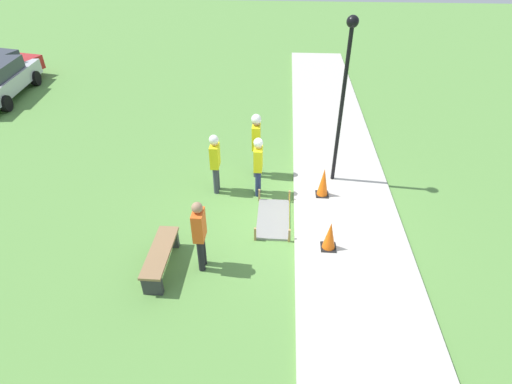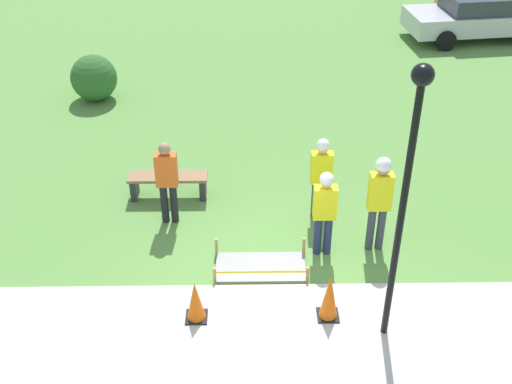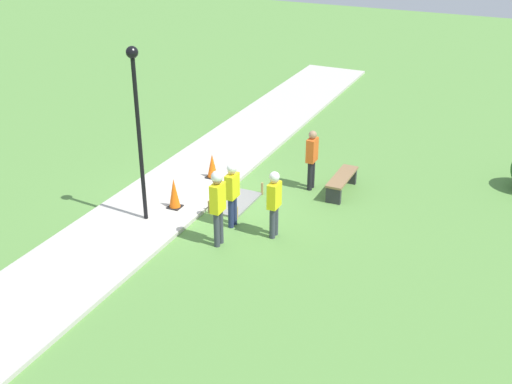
{
  "view_description": "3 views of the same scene",
  "coord_description": "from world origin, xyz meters",
  "px_view_note": "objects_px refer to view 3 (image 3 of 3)",
  "views": [
    {
      "loc": [
        -7.92,
        0.41,
        6.24
      ],
      "look_at": [
        -0.29,
        0.94,
        0.89
      ],
      "focal_mm": 28.0,
      "sensor_mm": 36.0,
      "label": 1
    },
    {
      "loc": [
        -0.4,
        -8.04,
        7.22
      ],
      "look_at": [
        -0.27,
        1.18,
        1.17
      ],
      "focal_mm": 45.0,
      "sensor_mm": 36.0,
      "label": 2
    },
    {
      "loc": [
        13.28,
        7.34,
        7.68
      ],
      "look_at": [
        0.3,
        1.31,
        0.72
      ],
      "focal_mm": 45.0,
      "sensor_mm": 36.0,
      "label": 3
    }
  ],
  "objects_px": {
    "traffic_cone_far_patch": "(174,193)",
    "worker_supervisor": "(232,190)",
    "worker_assistant": "(218,201)",
    "worker_trainee": "(274,199)",
    "bystander_in_orange_shirt": "(312,156)",
    "lamppost_near": "(137,112)",
    "traffic_cone_near_patch": "(212,166)",
    "park_bench": "(342,181)"
  },
  "relations": [
    {
      "from": "worker_supervisor",
      "to": "worker_assistant",
      "type": "distance_m",
      "value": 0.97
    },
    {
      "from": "traffic_cone_near_patch",
      "to": "worker_trainee",
      "type": "distance_m",
      "value": 3.63
    },
    {
      "from": "park_bench",
      "to": "worker_trainee",
      "type": "distance_m",
      "value": 3.12
    },
    {
      "from": "worker_supervisor",
      "to": "bystander_in_orange_shirt",
      "type": "bearing_deg",
      "value": 160.29
    },
    {
      "from": "park_bench",
      "to": "worker_supervisor",
      "type": "bearing_deg",
      "value": -32.55
    },
    {
      "from": "worker_supervisor",
      "to": "worker_assistant",
      "type": "bearing_deg",
      "value": 7.0
    },
    {
      "from": "park_bench",
      "to": "bystander_in_orange_shirt",
      "type": "distance_m",
      "value": 1.06
    },
    {
      "from": "lamppost_near",
      "to": "worker_assistant",
      "type": "bearing_deg",
      "value": 84.34
    },
    {
      "from": "worker_trainee",
      "to": "lamppost_near",
      "type": "distance_m",
      "value": 3.76
    },
    {
      "from": "worker_assistant",
      "to": "traffic_cone_far_patch",
      "type": "bearing_deg",
      "value": -119.46
    },
    {
      "from": "traffic_cone_near_patch",
      "to": "worker_supervisor",
      "type": "relative_size",
      "value": 0.42
    },
    {
      "from": "worker_trainee",
      "to": "traffic_cone_far_patch",
      "type": "bearing_deg",
      "value": -92.72
    },
    {
      "from": "traffic_cone_far_patch",
      "to": "lamppost_near",
      "type": "distance_m",
      "value": 2.54
    },
    {
      "from": "traffic_cone_near_patch",
      "to": "bystander_in_orange_shirt",
      "type": "height_order",
      "value": "bystander_in_orange_shirt"
    },
    {
      "from": "traffic_cone_far_patch",
      "to": "worker_supervisor",
      "type": "bearing_deg",
      "value": 87.33
    },
    {
      "from": "traffic_cone_far_patch",
      "to": "worker_supervisor",
      "type": "relative_size",
      "value": 0.48
    },
    {
      "from": "traffic_cone_far_patch",
      "to": "traffic_cone_near_patch",
      "type": "bearing_deg",
      "value": -179.84
    },
    {
      "from": "traffic_cone_near_patch",
      "to": "worker_trainee",
      "type": "height_order",
      "value": "worker_trainee"
    },
    {
      "from": "traffic_cone_far_patch",
      "to": "lamppost_near",
      "type": "height_order",
      "value": "lamppost_near"
    },
    {
      "from": "worker_assistant",
      "to": "worker_trainee",
      "type": "height_order",
      "value": "worker_assistant"
    },
    {
      "from": "bystander_in_orange_shirt",
      "to": "traffic_cone_near_patch",
      "type": "bearing_deg",
      "value": -76.13
    },
    {
      "from": "traffic_cone_near_patch",
      "to": "bystander_in_orange_shirt",
      "type": "distance_m",
      "value": 2.85
    },
    {
      "from": "lamppost_near",
      "to": "bystander_in_orange_shirt",
      "type": "bearing_deg",
      "value": 139.2
    },
    {
      "from": "worker_assistant",
      "to": "bystander_in_orange_shirt",
      "type": "relative_size",
      "value": 1.11
    },
    {
      "from": "park_bench",
      "to": "lamppost_near",
      "type": "height_order",
      "value": "lamppost_near"
    },
    {
      "from": "park_bench",
      "to": "worker_assistant",
      "type": "bearing_deg",
      "value": -24.26
    },
    {
      "from": "park_bench",
      "to": "worker_trainee",
      "type": "height_order",
      "value": "worker_trainee"
    },
    {
      "from": "worker_supervisor",
      "to": "lamppost_near",
      "type": "height_order",
      "value": "lamppost_near"
    },
    {
      "from": "worker_trainee",
      "to": "bystander_in_orange_shirt",
      "type": "height_order",
      "value": "bystander_in_orange_shirt"
    },
    {
      "from": "traffic_cone_far_patch",
      "to": "worker_supervisor",
      "type": "height_order",
      "value": "worker_supervisor"
    },
    {
      "from": "park_bench",
      "to": "worker_assistant",
      "type": "height_order",
      "value": "worker_assistant"
    },
    {
      "from": "traffic_cone_near_patch",
      "to": "bystander_in_orange_shirt",
      "type": "bearing_deg",
      "value": 103.87
    },
    {
      "from": "worker_supervisor",
      "to": "traffic_cone_far_patch",
      "type": "bearing_deg",
      "value": -92.67
    },
    {
      "from": "worker_supervisor",
      "to": "worker_trainee",
      "type": "xyz_separation_m",
      "value": [
        0.06,
        1.13,
        0.01
      ]
    },
    {
      "from": "lamppost_near",
      "to": "traffic_cone_far_patch",
      "type": "bearing_deg",
      "value": 157.31
    },
    {
      "from": "park_bench",
      "to": "worker_assistant",
      "type": "relative_size",
      "value": 0.84
    },
    {
      "from": "traffic_cone_far_patch",
      "to": "worker_trainee",
      "type": "relative_size",
      "value": 0.48
    },
    {
      "from": "traffic_cone_near_patch",
      "to": "park_bench",
      "type": "height_order",
      "value": "traffic_cone_near_patch"
    },
    {
      "from": "worker_supervisor",
      "to": "worker_trainee",
      "type": "distance_m",
      "value": 1.13
    },
    {
      "from": "traffic_cone_far_patch",
      "to": "lamppost_near",
      "type": "bearing_deg",
      "value": -22.69
    },
    {
      "from": "traffic_cone_near_patch",
      "to": "park_bench",
      "type": "xyz_separation_m",
      "value": [
        -0.78,
        3.57,
        -0.1
      ]
    },
    {
      "from": "worker_supervisor",
      "to": "worker_assistant",
      "type": "relative_size",
      "value": 0.89
    }
  ]
}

